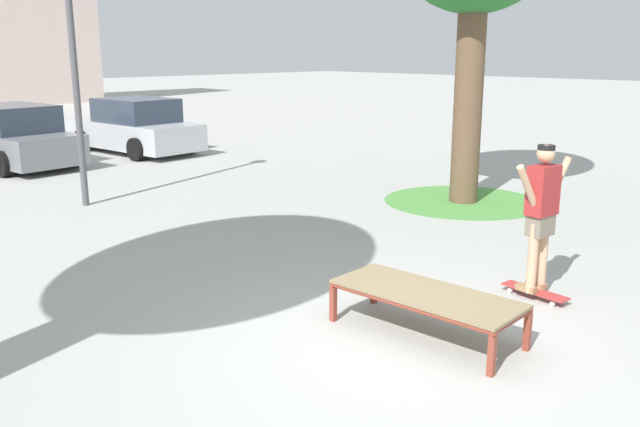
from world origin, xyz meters
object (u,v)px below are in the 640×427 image
skateboard (535,292)px  car_grey (11,138)px  skater (541,208)px  car_silver (135,128)px  skate_box (426,296)px

skateboard → car_grey: (-0.78, 13.47, 0.61)m
skateboard → skater: size_ratio=0.48×
skater → car_silver: (2.54, 13.37, -0.38)m
skateboard → car_grey: bearing=93.3°
car_grey → car_silver: size_ratio=1.01×
skateboard → skate_box: bearing=171.0°
skate_box → car_grey: size_ratio=0.44×
skater → car_grey: 13.50m
car_grey → car_silver: same height
skate_box → skater: (1.74, -0.27, 0.66)m
skater → skate_box: bearing=171.0°
skateboard → car_silver: car_silver is taller
skate_box → car_silver: (4.28, 13.09, 0.28)m
skateboard → car_silver: size_ratio=0.19×
skateboard → car_grey: 13.51m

